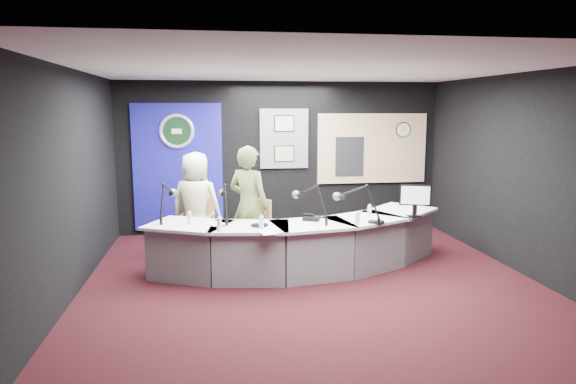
{
  "coord_description": "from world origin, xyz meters",
  "views": [
    {
      "loc": [
        -1.29,
        -6.49,
        2.3
      ],
      "look_at": [
        -0.2,
        0.8,
        1.1
      ],
      "focal_mm": 32.0,
      "sensor_mm": 36.0,
      "label": 1
    }
  ],
  "objects": [
    {
      "name": "pinboard",
      "position": [
        0.05,
        2.97,
        1.75
      ],
      "size": [
        0.9,
        0.04,
        1.1
      ],
      "primitive_type": "cube",
      "color": "slate",
      "rests_on": "wall_back"
    },
    {
      "name": "boom_mic_a",
      "position": [
        -1.92,
        0.76,
        1.05
      ],
      "size": [
        0.24,
        0.73,
        0.6
      ],
      "primitive_type": null,
      "color": "black",
      "rests_on": "broadcast_desk"
    },
    {
      "name": "framed_photo_upper",
      "position": [
        0.05,
        2.94,
        2.03
      ],
      "size": [
        0.34,
        0.02,
        0.27
      ],
      "primitive_type": "cube",
      "color": "gray",
      "rests_on": "pinboard"
    },
    {
      "name": "wall_back",
      "position": [
        0.0,
        3.0,
        1.4
      ],
      "size": [
        6.0,
        0.02,
        2.8
      ],
      "primitive_type": "cube",
      "color": "black",
      "rests_on": "ground"
    },
    {
      "name": "backdrop_panel",
      "position": [
        -1.9,
        2.97,
        1.25
      ],
      "size": [
        1.6,
        0.05,
        2.3
      ],
      "primitive_type": "cube",
      "color": "navy",
      "rests_on": "wall_back"
    },
    {
      "name": "person_woman",
      "position": [
        -0.76,
        0.94,
        0.89
      ],
      "size": [
        0.77,
        0.72,
        1.77
      ],
      "primitive_type": "imported",
      "rotation": [
        0.0,
        0.0,
        2.52
      ],
      "color": "#5E6A37",
      "rests_on": "ground"
    },
    {
      "name": "booth_window_frame",
      "position": [
        1.75,
        2.97,
        1.55
      ],
      "size": [
        2.12,
        0.06,
        1.32
      ],
      "primitive_type": "cube",
      "color": "tan",
      "rests_on": "wall_back"
    },
    {
      "name": "armchair_right",
      "position": [
        -0.76,
        0.94,
        0.46
      ],
      "size": [
        0.73,
        0.73,
        0.92
      ],
      "primitive_type": null,
      "rotation": [
        0.0,
        0.0,
        -0.75
      ],
      "color": "tan",
      "rests_on": "ground"
    },
    {
      "name": "wall_clock",
      "position": [
        2.35,
        2.94,
        1.9
      ],
      "size": [
        0.28,
        0.01,
        0.28
      ],
      "primitive_type": "cylinder",
      "rotation": [
        1.57,
        0.0,
        0.0
      ],
      "color": "white",
      "rests_on": "booth_window_frame"
    },
    {
      "name": "wall_front",
      "position": [
        0.0,
        -3.0,
        1.4
      ],
      "size": [
        6.0,
        0.02,
        2.8
      ],
      "primitive_type": "cube",
      "color": "black",
      "rests_on": "ground"
    },
    {
      "name": "seal_center",
      "position": [
        -1.9,
        2.94,
        1.9
      ],
      "size": [
        0.48,
        0.01,
        0.48
      ],
      "primitive_type": "cylinder",
      "rotation": [
        1.57,
        0.0,
        0.0
      ],
      "color": "black",
      "rests_on": "backdrop_panel"
    },
    {
      "name": "draped_jacket",
      "position": [
        -1.63,
        1.78,
        0.62
      ],
      "size": [
        0.51,
        0.21,
        0.7
      ],
      "primitive_type": "cube",
      "rotation": [
        0.0,
        0.0,
        -0.22
      ],
      "color": "#6A6359",
      "rests_on": "armchair_left"
    },
    {
      "name": "armchair_left",
      "position": [
        -1.55,
        1.54,
        0.51
      ],
      "size": [
        0.69,
        0.69,
        1.03
      ],
      "primitive_type": null,
      "rotation": [
        0.0,
        0.0,
        -0.22
      ],
      "color": "tan",
      "rests_on": "ground"
    },
    {
      "name": "equipment_rack",
      "position": [
        1.3,
        2.94,
        1.4
      ],
      "size": [
        0.55,
        0.02,
        0.75
      ],
      "primitive_type": "cube",
      "color": "black",
      "rests_on": "booth_window_frame"
    },
    {
      "name": "booth_glow",
      "position": [
        1.75,
        2.96,
        1.55
      ],
      "size": [
        2.0,
        0.02,
        1.2
      ],
      "primitive_type": "cube",
      "color": "#FFF0A1",
      "rests_on": "booth_window_frame"
    },
    {
      "name": "computer_monitor",
      "position": [
        1.59,
        0.44,
        1.07
      ],
      "size": [
        0.45,
        0.17,
        0.31
      ],
      "primitive_type": "cube",
      "rotation": [
        0.0,
        0.0,
        -0.33
      ],
      "color": "black",
      "rests_on": "broadcast_desk"
    },
    {
      "name": "wall_right",
      "position": [
        3.0,
        0.0,
        1.4
      ],
      "size": [
        0.02,
        6.0,
        2.8
      ],
      "primitive_type": "cube",
      "color": "black",
      "rests_on": "ground"
    },
    {
      "name": "boom_mic_d",
      "position": [
        0.67,
        0.19,
        1.05
      ],
      "size": [
        0.61,
        0.5,
        0.6
      ],
      "primitive_type": null,
      "color": "black",
      "rests_on": "broadcast_desk"
    },
    {
      "name": "water_bottles",
      "position": [
        0.01,
        0.28,
        0.84
      ],
      "size": [
        3.29,
        0.63,
        0.18
      ],
      "primitive_type": null,
      "color": "silver",
      "rests_on": "broadcast_desk"
    },
    {
      "name": "wall_left",
      "position": [
        -3.0,
        0.0,
        1.4
      ],
      "size": [
        0.02,
        6.0,
        2.8
      ],
      "primitive_type": "cube",
      "color": "black",
      "rests_on": "ground"
    },
    {
      "name": "headphones_near",
      "position": [
        0.92,
        0.13,
        0.77
      ],
      "size": [
        0.2,
        0.2,
        0.03
      ],
      "primitive_type": "torus",
      "color": "black",
      "rests_on": "broadcast_desk"
    },
    {
      "name": "agency_seal",
      "position": [
        -1.9,
        2.93,
        1.9
      ],
      "size": [
        0.63,
        0.07,
        0.63
      ],
      "primitive_type": "torus",
      "rotation": [
        1.57,
        0.0,
        0.0
      ],
      "color": "silver",
      "rests_on": "backdrop_panel"
    },
    {
      "name": "notepad",
      "position": [
        -0.61,
        -0.19,
        0.75
      ],
      "size": [
        0.25,
        0.31,
        0.0
      ],
      "primitive_type": "cube",
      "rotation": [
        0.0,
        0.0,
        0.26
      ],
      "color": "white",
      "rests_on": "broadcast_desk"
    },
    {
      "name": "ceiling",
      "position": [
        0.0,
        0.0,
        2.8
      ],
      "size": [
        6.0,
        6.0,
        0.02
      ],
      "primitive_type": "cube",
      "color": "silver",
      "rests_on": "ground"
    },
    {
      "name": "desk_phone",
      "position": [
        0.08,
        0.43,
        0.78
      ],
      "size": [
        0.28,
        0.26,
        0.06
      ],
      "primitive_type": "cube",
      "rotation": [
        0.0,
        0.0,
        -0.44
      ],
      "color": "black",
      "rests_on": "broadcast_desk"
    },
    {
      "name": "broadcast_desk",
      "position": [
        -0.05,
        0.55,
        0.38
      ],
      "size": [
        4.5,
        1.9,
        0.75
      ],
      "primitive_type": null,
      "color": "silver",
      "rests_on": "ground"
    },
    {
      "name": "framed_photo_lower",
      "position": [
        0.05,
        2.94,
        1.47
      ],
      "size": [
        0.34,
        0.02,
        0.27
      ],
      "primitive_type": "cube",
      "color": "gray",
      "rests_on": "pinboard"
    },
    {
      "name": "ground",
      "position": [
        0.0,
        0.0,
        0.0
      ],
      "size": [
        6.0,
        6.0,
        0.0
      ],
      "primitive_type": "plane",
      "color": "black",
      "rests_on": "ground"
    },
    {
      "name": "boom_mic_b",
      "position": [
        -1.13,
        0.59,
        1.05
      ],
      "size": [
        0.16,
        0.74,
        0.6
      ],
      "primitive_type": null,
      "color": "black",
      "rests_on": "broadcast_desk"
    },
    {
      "name": "person_man",
      "position": [
        -1.55,
        1.54,
        0.82
      ],
      "size": [
        0.93,
        0.75,
        1.64
      ],
      "primitive_type": "imported",
      "rotation": [
        0.0,
        0.0,
        2.82
      ],
      "color": "beige",
      "rests_on": "ground"
    },
    {
      "name": "paper_stack",
      "position": [
        -1.27,
        0.42,
        0.75
      ],
      "size": [
        0.36,
        0.39,
        0.0
      ],
      "primitive_type": "cube",
      "rotation": [
        0.0,
        0.0,
        0.58
      ],
      "color": "white",
      "rests_on": "broadcast_desk"
    },
    {
      "name": "headphones_far",
      "position": [
        -0.68,
        0.17,
        0.77
      ],
      "size": [
        0.22,
        0.22,
        0.04
      ],
      "primitive_type": "torus",
      "color": "black",
      "rests_on": "broadcast_desk"
    },
    {
      "name": "boom_mic_c",
      "position": [
        0.05,
        0.35,
        1.05
      ],
      "size": [
        0.45,
        0.65,
        0.6
      ],
      "primitive_type": null,
      "color": "black",
      "rests_on": "broadcast_desk"
    }
  ]
}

